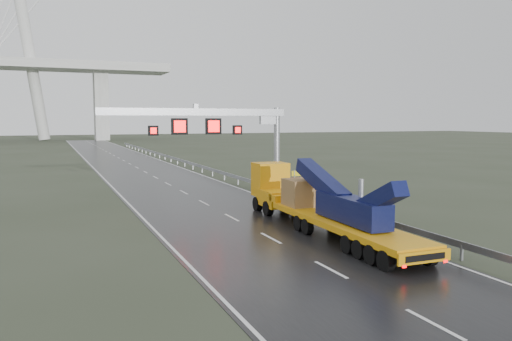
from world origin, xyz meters
name	(u,v)px	position (x,y,z in m)	size (l,w,h in m)	color
ground	(307,258)	(0.00, 0.00, 0.00)	(400.00, 400.00, 0.00)	#303727
road	(145,172)	(0.00, 40.00, 0.01)	(11.00, 200.00, 0.02)	black
guardrail	(221,172)	(6.10, 30.00, 0.70)	(0.20, 140.00, 1.40)	gray
sign_gantry	(222,127)	(2.10, 17.99, 5.61)	(14.90, 1.20, 7.42)	#AEAEAA
heavy_haul_truck	(311,201)	(3.34, 5.76, 1.53)	(2.89, 16.87, 3.95)	orange
exit_sign_pair	(300,179)	(7.10, 14.20, 1.67)	(1.39, 0.18, 2.39)	#97999F
striped_barrier	(311,193)	(7.95, 14.00, 0.58)	(0.69, 0.37, 1.17)	red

